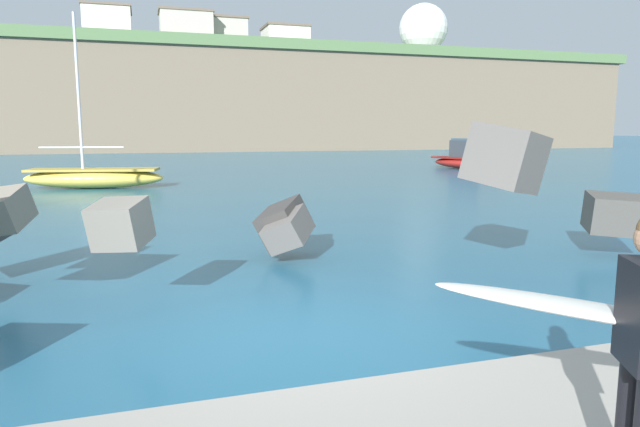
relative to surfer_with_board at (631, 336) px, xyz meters
The scene contains 11 objects.
ground_plane 4.17m from the surfer_with_board, 104.84° to the left, with size 400.00×400.00×0.00m, color #235B7A.
breakwater_jetty 6.72m from the surfer_with_board, 126.88° to the left, with size 30.09×6.28×3.09m.
surfer_with_board is the anchor object (origin of this frame).
boat_near_centre 23.70m from the surfer_with_board, 101.34° to the left, with size 5.93×2.62×7.22m.
boat_near_right 33.45m from the surfer_with_board, 59.36° to the left, with size 3.09×6.05×1.94m.
headland_bluff 82.07m from the surfer_with_board, 77.91° to the left, with size 89.24×38.25×12.76m.
radar_dome 97.21m from the surfer_with_board, 63.17° to the left, with size 8.10×8.10×10.60m.
station_building_west 75.74m from the surfer_with_board, 87.35° to the left, with size 6.84×4.73×4.82m.
station_building_central 79.12m from the surfer_with_board, 84.10° to the left, with size 7.44×6.26×4.71m.
station_building_east 80.90m from the surfer_with_board, 77.36° to the left, with size 6.20×5.89×4.23m.
station_building_annex 84.52m from the surfer_with_board, 94.42° to the left, with size 6.44×7.24×6.38m.
Camera 1 is at (-1.63, -6.25, 2.45)m, focal length 31.54 mm.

